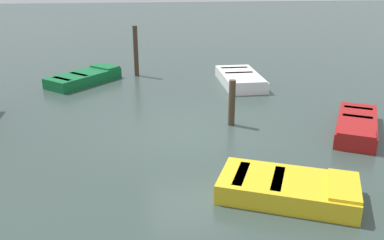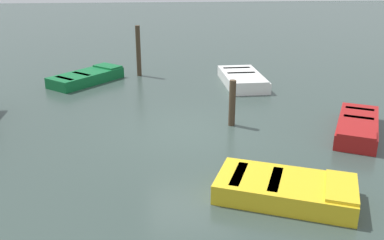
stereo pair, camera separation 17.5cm
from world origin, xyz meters
name	(u,v)px [view 2 (the right image)]	position (x,y,z in m)	size (l,w,h in m)	color
ground_plane	(192,132)	(0.00, 0.00, 0.00)	(80.00, 80.00, 0.00)	#33423D
rowboat_red	(357,126)	(-0.51, -4.46, 0.22)	(3.00, 2.20, 0.46)	maroon
rowboat_green	(87,77)	(5.44, 3.62, 0.22)	(2.98, 2.79, 0.46)	#0F602D
rowboat_yellow	(286,189)	(-3.65, -1.55, 0.22)	(2.26, 2.98, 0.46)	gold
rowboat_white	(242,79)	(4.66, -2.32, 0.22)	(3.02, 1.48, 0.46)	silver
mooring_piling_far_left	(232,103)	(0.43, -1.17, 0.66)	(0.19, 0.19, 1.33)	#423323
mooring_piling_near_left	(138,51)	(6.36, 1.63, 1.01)	(0.19, 0.19, 2.03)	#423323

